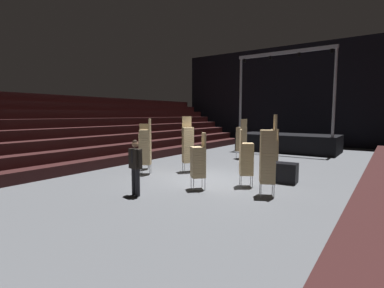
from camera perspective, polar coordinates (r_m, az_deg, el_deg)
The scene contains 14 objects.
ground_plane at distance 11.31m, azimuth 3.07°, elevation -7.09°, with size 22.00×30.00×0.10m, color #515459.
arena_end_wall at distance 25.11m, azimuth 21.60°, elevation 8.91°, with size 22.00×0.30×8.00m, color black.
bleacher_bank_left at distance 17.26m, azimuth -18.30°, elevation 3.30°, with size 6.00×24.00×3.60m.
stage_riser at distance 20.49m, azimuth 18.19°, elevation 0.52°, with size 6.32×3.00×6.36m.
man_with_tie at distance 8.99m, azimuth -11.04°, elevation -3.92°, with size 0.57×0.30×1.72m.
chair_stack_front_left at distance 16.50m, azimuth 9.65°, elevation 1.00°, with size 0.59×0.59×2.22m.
chair_stack_front_right at distance 12.26m, azimuth 15.16°, elevation -1.56°, with size 0.60×0.60×1.88m.
chair_stack_mid_left at distance 9.06m, azimuth 14.62°, elevation -2.24°, with size 0.59×0.59×2.48m.
chair_stack_mid_right at distance 12.18m, azimuth -9.09°, elevation -0.49°, with size 0.61×0.61×2.31m.
chair_stack_mid_centre at distance 13.34m, azimuth -9.40°, elevation -0.49°, with size 0.62×0.62×2.05m.
chair_stack_rear_left at distance 10.14m, azimuth 10.54°, elevation -2.74°, with size 0.61×0.61×1.96m.
chair_stack_rear_right at distance 9.61m, azimuth 1.23°, elevation -3.37°, with size 0.62×0.62×1.88m.
chair_stack_rear_centre at distance 12.52m, azimuth -0.83°, elevation -0.05°, with size 0.62×0.62×2.39m.
equipment_road_case at distance 11.14m, azimuth 17.61°, elevation -5.39°, with size 0.90×0.60×0.72m, color black.
Camera 1 is at (5.77, -9.39, 2.48)m, focal length 27.25 mm.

